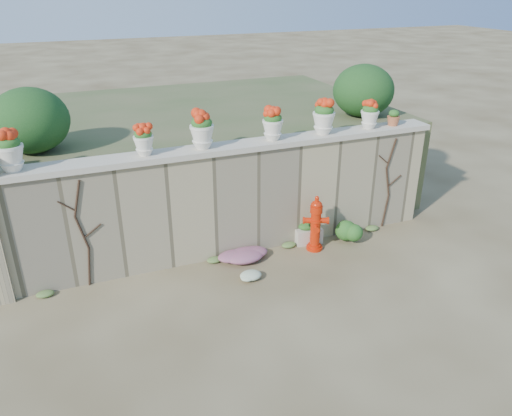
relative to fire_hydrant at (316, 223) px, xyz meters
name	(u,v)px	position (x,y,z in m)	size (l,w,h in m)	color
ground	(273,301)	(-1.43, -1.26, -0.55)	(80.00, 80.00, 0.00)	brown
stone_wall	(234,202)	(-1.43, 0.54, 0.45)	(8.00, 0.40, 2.00)	tan
wall_cap	(233,147)	(-1.43, 0.54, 1.50)	(8.10, 0.52, 0.10)	beige
raised_fill	(189,151)	(-1.43, 3.74, 0.45)	(9.00, 6.00, 2.00)	#384C23
back_shrub_left	(30,120)	(-4.63, 1.74, 2.00)	(1.30, 1.30, 1.10)	#143814
back_shrub_right	(363,91)	(1.97, 1.74, 2.00)	(1.30, 1.30, 1.10)	#143814
vine_left	(83,233)	(-4.10, 0.32, 0.44)	(0.60, 0.04, 1.91)	black
vine_right	(388,182)	(1.80, 0.32, 0.44)	(0.60, 0.04, 1.91)	black
fire_hydrant	(316,223)	(0.00, 0.00, 0.00)	(0.47, 0.34, 1.10)	red
planter_box	(308,233)	(0.01, 0.29, -0.35)	(0.55, 0.35, 0.44)	beige
green_shrub	(351,230)	(0.78, -0.02, -0.29)	(0.56, 0.50, 0.53)	#1E5119
magenta_clump	(243,255)	(-1.43, 0.09, -0.42)	(0.97, 0.65, 0.26)	#C12692
white_flowers	(251,275)	(-1.51, -0.53, -0.46)	(0.51, 0.41, 0.18)	white
urn_pot_0	(9,151)	(-4.92, 0.54, 1.87)	(0.41, 0.41, 0.64)	silver
urn_pot_1	(144,140)	(-2.95, 0.54, 1.80)	(0.33, 0.33, 0.52)	silver
urn_pot_2	(202,130)	(-1.97, 0.54, 1.87)	(0.41, 0.41, 0.64)	silver
urn_pot_3	(273,124)	(-0.67, 0.54, 1.83)	(0.37, 0.37, 0.58)	silver
urn_pot_4	(324,117)	(0.35, 0.54, 1.87)	(0.41, 0.41, 0.65)	silver
urn_pot_5	(370,114)	(1.36, 0.54, 1.82)	(0.35, 0.35, 0.55)	silver
terracotta_pot	(393,118)	(1.91, 0.54, 1.68)	(0.25, 0.25, 0.30)	#AA5934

